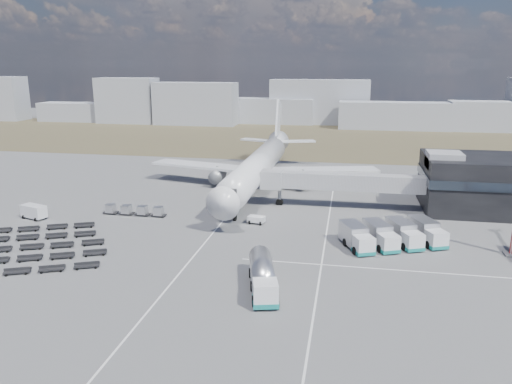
# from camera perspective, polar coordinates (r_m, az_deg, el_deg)

# --- Properties ---
(ground) EXTENTS (420.00, 420.00, 0.00)m
(ground) POSITION_cam_1_polar(r_m,az_deg,el_deg) (78.65, -3.91, -5.24)
(ground) COLOR #565659
(ground) RESTS_ON ground
(grass_strip) EXTENTS (420.00, 90.00, 0.01)m
(grass_strip) POSITION_cam_1_polar(r_m,az_deg,el_deg) (184.51, 4.70, 6.14)
(grass_strip) COLOR #453D29
(grass_strip) RESTS_ON ground
(lane_markings) EXTENTS (47.12, 110.00, 0.01)m
(lane_markings) POSITION_cam_1_polar(r_m,az_deg,el_deg) (79.69, 3.48, -4.96)
(lane_markings) COLOR silver
(lane_markings) RESTS_ON ground
(terminal) EXTENTS (30.40, 16.40, 11.00)m
(terminal) POSITION_cam_1_polar(r_m,az_deg,el_deg) (102.06, 26.82, 0.88)
(terminal) COLOR black
(terminal) RESTS_ON ground
(jet_bridge) EXTENTS (30.30, 3.80, 7.05)m
(jet_bridge) POSITION_cam_1_polar(r_m,az_deg,el_deg) (94.54, 8.56, 1.20)
(jet_bridge) COLOR #939399
(jet_bridge) RESTS_ON ground
(airliner) EXTENTS (51.59, 64.53, 17.62)m
(airliner) POSITION_cam_1_polar(r_m,az_deg,el_deg) (107.80, 0.35, 3.12)
(airliner) COLOR silver
(airliner) RESTS_ON ground
(skyline) EXTENTS (303.31, 26.87, 21.01)m
(skyline) POSITION_cam_1_polar(r_m,az_deg,el_deg) (221.29, 8.19, 9.73)
(skyline) COLOR #999CA7
(skyline) RESTS_ON ground
(fuel_tanker) EXTENTS (5.50, 11.69, 3.66)m
(fuel_tanker) POSITION_cam_1_polar(r_m,az_deg,el_deg) (60.53, 0.77, -9.54)
(fuel_tanker) COLOR silver
(fuel_tanker) RESTS_ON ground
(pushback_tug) EXTENTS (3.06, 2.05, 1.32)m
(pushback_tug) POSITION_cam_1_polar(r_m,az_deg,el_deg) (85.01, 0.05, -3.21)
(pushback_tug) COLOR silver
(pushback_tug) RESTS_ON ground
(utility_van) EXTENTS (5.06, 3.47, 2.44)m
(utility_van) POSITION_cam_1_polar(r_m,az_deg,el_deg) (95.90, -24.05, -2.10)
(utility_van) COLOR silver
(utility_van) RESTS_ON ground
(catering_truck) EXTENTS (2.85, 6.48, 2.93)m
(catering_truck) POSITION_cam_1_polar(r_m,az_deg,el_deg) (114.61, 4.50, 1.82)
(catering_truck) COLOR silver
(catering_truck) RESTS_ON ground
(service_trucks_near) EXTENTS (16.09, 12.70, 3.15)m
(service_trucks_near) POSITION_cam_1_polar(r_m,az_deg,el_deg) (77.52, 15.31, -4.70)
(service_trucks_near) COLOR silver
(service_trucks_near) RESTS_ON ground
(uld_row) EXTENTS (11.68, 1.54, 1.62)m
(uld_row) POSITION_cam_1_polar(r_m,az_deg,el_deg) (92.21, -13.73, -2.02)
(uld_row) COLOR black
(uld_row) RESTS_ON ground
(baggage_dollies) EXTENTS (29.53, 27.45, 0.77)m
(baggage_dollies) POSITION_cam_1_polar(r_m,az_deg,el_deg) (80.94, -25.80, -5.84)
(baggage_dollies) COLOR black
(baggage_dollies) RESTS_ON ground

